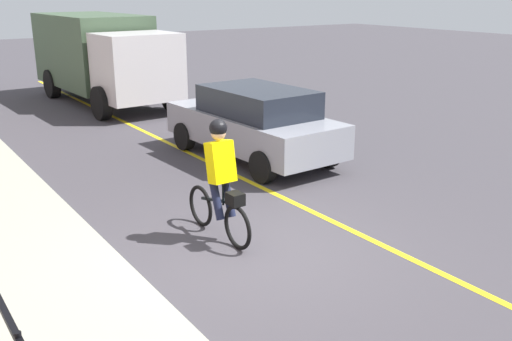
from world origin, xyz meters
TOP-DOWN VIEW (x-y plane):
  - ground_plane at (0.00, 0.00)m, footprint 80.00×80.00m
  - lane_line_centre at (0.00, -1.60)m, footprint 36.00×0.12m
  - sidewalk at (0.00, 3.40)m, footprint 40.00×3.20m
  - cyclist_lead at (0.68, 0.22)m, footprint 1.71×0.37m
  - patrol_sedan at (3.94, -2.58)m, footprint 4.47×2.08m
  - box_truck_background at (12.18, -2.23)m, footprint 6.79×2.74m

SIDE VIEW (x-z plane):
  - ground_plane at x=0.00m, z-range 0.00..0.00m
  - lane_line_centre at x=0.00m, z-range 0.00..0.01m
  - sidewalk at x=0.00m, z-range 0.00..0.15m
  - patrol_sedan at x=3.94m, z-range 0.03..1.61m
  - cyclist_lead at x=0.68m, z-range 0.00..1.82m
  - box_truck_background at x=12.18m, z-range 0.16..2.94m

